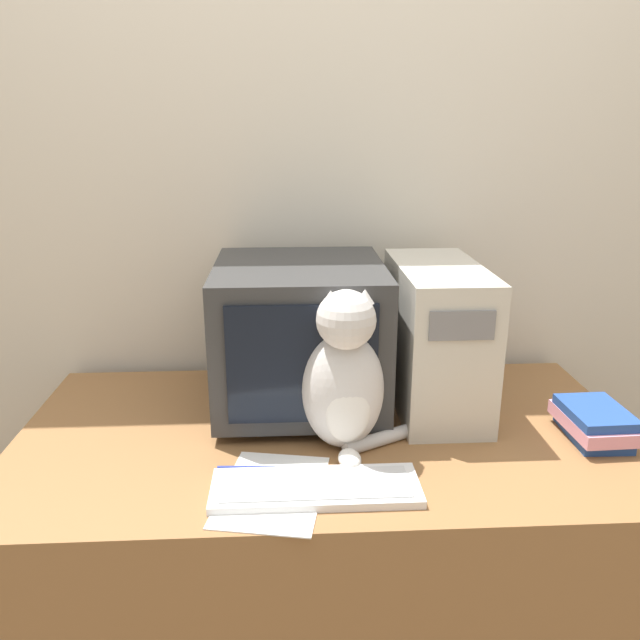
% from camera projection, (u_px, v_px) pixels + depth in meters
% --- Properties ---
extents(wall_back, '(7.00, 0.05, 2.50)m').
position_uv_depth(wall_back, '(317.00, 213.00, 1.90)').
color(wall_back, beige).
rests_on(wall_back, ground_plane).
extents(desk, '(1.55, 0.84, 0.77)m').
position_uv_depth(desk, '(326.00, 556.00, 1.70)').
color(desk, olive).
rests_on(desk, ground_plane).
extents(crt_monitor, '(0.44, 0.47, 0.40)m').
position_uv_depth(crt_monitor, '(300.00, 334.00, 1.67)').
color(crt_monitor, '#333333').
rests_on(crt_monitor, desk).
extents(computer_tower, '(0.22, 0.46, 0.39)m').
position_uv_depth(computer_tower, '(436.00, 337.00, 1.68)').
color(computer_tower, beige).
rests_on(computer_tower, desk).
extents(keyboard, '(0.44, 0.15, 0.02)m').
position_uv_depth(keyboard, '(316.00, 488.00, 1.32)').
color(keyboard, silver).
rests_on(keyboard, desk).
extents(cat, '(0.29, 0.24, 0.40)m').
position_uv_depth(cat, '(344.00, 379.00, 1.45)').
color(cat, silver).
rests_on(cat, desk).
extents(book_stack, '(0.14, 0.21, 0.08)m').
position_uv_depth(book_stack, '(594.00, 422.00, 1.53)').
color(book_stack, '#234793').
rests_on(book_stack, desk).
extents(pen, '(0.13, 0.02, 0.01)m').
position_uv_depth(pen, '(247.00, 468.00, 1.40)').
color(pen, navy).
rests_on(pen, desk).
extents(paper_sheet, '(0.26, 0.33, 0.00)m').
position_uv_depth(paper_sheet, '(272.00, 490.00, 1.32)').
color(paper_sheet, white).
rests_on(paper_sheet, desk).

